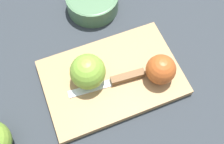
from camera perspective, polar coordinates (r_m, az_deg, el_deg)
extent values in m
plane|color=#282D33|center=(0.61, 0.00, -1.64)|extent=(4.00, 4.00, 0.00)
cube|color=#A37A4C|center=(0.60, 0.00, -1.26)|extent=(0.32, 0.22, 0.02)
sphere|color=#AD4C1E|center=(0.57, 10.58, 0.54)|extent=(0.07, 0.07, 0.07)
cylinder|color=beige|center=(0.57, 10.00, 0.50)|extent=(0.03, 0.06, 0.06)
sphere|color=olive|center=(0.55, -5.29, 0.07)|extent=(0.08, 0.08, 0.08)
cylinder|color=beige|center=(0.55, -5.95, -0.20)|extent=(0.01, 0.07, 0.07)
cube|color=silver|center=(0.58, -4.82, -3.65)|extent=(0.10, 0.03, 0.00)
cube|color=brown|center=(0.58, 3.42, -1.06)|extent=(0.08, 0.03, 0.02)
cylinder|color=#4C704C|center=(0.71, -4.28, 15.02)|extent=(0.14, 0.14, 0.05)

